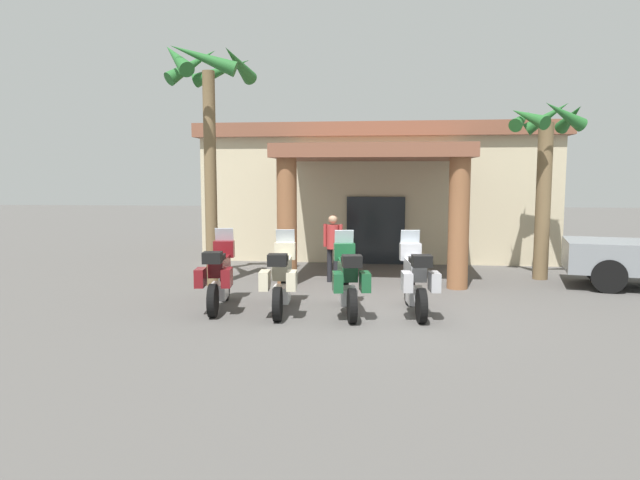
{
  "coord_description": "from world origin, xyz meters",
  "views": [
    {
      "loc": [
        -0.14,
        -11.79,
        2.76
      ],
      "look_at": [
        -1.37,
        2.2,
        1.2
      ],
      "focal_mm": 32.76,
      "sensor_mm": 36.0,
      "label": 1
    }
  ],
  "objects_px": {
    "pedestrian": "(333,243)",
    "palm_tree_near_portico": "(545,154)",
    "motorcycle_green": "(348,279)",
    "motorcycle_maroon": "(219,275)",
    "motel_building": "(378,190)",
    "motorcycle_silver": "(416,279)",
    "motorcycle_cream": "(281,278)",
    "palm_tree_roadside": "(208,101)"
  },
  "relations": [
    {
      "from": "motorcycle_silver",
      "to": "palm_tree_near_portico",
      "type": "height_order",
      "value": "palm_tree_near_portico"
    },
    {
      "from": "motorcycle_cream",
      "to": "motorcycle_silver",
      "type": "relative_size",
      "value": 1.0
    },
    {
      "from": "motorcycle_maroon",
      "to": "motorcycle_cream",
      "type": "xyz_separation_m",
      "value": [
        1.34,
        -0.2,
        0.0
      ]
    },
    {
      "from": "motorcycle_maroon",
      "to": "palm_tree_roadside",
      "type": "bearing_deg",
      "value": 13.2
    },
    {
      "from": "motel_building",
      "to": "palm_tree_roadside",
      "type": "xyz_separation_m",
      "value": [
        -4.22,
        -6.71,
        2.31
      ]
    },
    {
      "from": "motorcycle_green",
      "to": "pedestrian",
      "type": "xyz_separation_m",
      "value": [
        -0.53,
        3.45,
        0.33
      ]
    },
    {
      "from": "pedestrian",
      "to": "palm_tree_near_portico",
      "type": "xyz_separation_m",
      "value": [
        5.49,
        0.95,
        2.29
      ]
    },
    {
      "from": "motorcycle_maroon",
      "to": "palm_tree_near_portico",
      "type": "distance_m",
      "value": 9.1
    },
    {
      "from": "motorcycle_maroon",
      "to": "motorcycle_silver",
      "type": "xyz_separation_m",
      "value": [
        4.03,
        -0.09,
        0.0
      ]
    },
    {
      "from": "motel_building",
      "to": "motorcycle_green",
      "type": "height_order",
      "value": "motel_building"
    },
    {
      "from": "motorcycle_silver",
      "to": "motel_building",
      "type": "bearing_deg",
      "value": -0.49
    },
    {
      "from": "motorcycle_maroon",
      "to": "motorcycle_green",
      "type": "bearing_deg",
      "value": -100.45
    },
    {
      "from": "palm_tree_roadside",
      "to": "motorcycle_maroon",
      "type": "bearing_deg",
      "value": -71.09
    },
    {
      "from": "motel_building",
      "to": "motorcycle_maroon",
      "type": "relative_size",
      "value": 5.36
    },
    {
      "from": "motorcycle_maroon",
      "to": "pedestrian",
      "type": "distance_m",
      "value": 3.89
    },
    {
      "from": "motorcycle_maroon",
      "to": "motorcycle_silver",
      "type": "bearing_deg",
      "value": -97.03
    },
    {
      "from": "motorcycle_cream",
      "to": "palm_tree_near_portico",
      "type": "distance_m",
      "value": 8.1
    },
    {
      "from": "pedestrian",
      "to": "palm_tree_roadside",
      "type": "height_order",
      "value": "palm_tree_roadside"
    },
    {
      "from": "pedestrian",
      "to": "palm_tree_roadside",
      "type": "bearing_deg",
      "value": -56.89
    },
    {
      "from": "palm_tree_roadside",
      "to": "palm_tree_near_portico",
      "type": "bearing_deg",
      "value": 11.38
    },
    {
      "from": "motorcycle_maroon",
      "to": "motorcycle_silver",
      "type": "height_order",
      "value": "same"
    },
    {
      "from": "motel_building",
      "to": "pedestrian",
      "type": "xyz_separation_m",
      "value": [
        -1.22,
        -5.95,
        -1.22
      ]
    },
    {
      "from": "motel_building",
      "to": "palm_tree_near_portico",
      "type": "relative_size",
      "value": 2.46
    },
    {
      "from": "palm_tree_near_portico",
      "to": "palm_tree_roadside",
      "type": "height_order",
      "value": "palm_tree_roadside"
    },
    {
      "from": "motorcycle_maroon",
      "to": "motorcycle_cream",
      "type": "height_order",
      "value": "same"
    },
    {
      "from": "motorcycle_cream",
      "to": "palm_tree_roadside",
      "type": "height_order",
      "value": "palm_tree_roadside"
    },
    {
      "from": "motel_building",
      "to": "motorcycle_cream",
      "type": "xyz_separation_m",
      "value": [
        -2.03,
        -9.38,
        -1.55
      ]
    },
    {
      "from": "motorcycle_silver",
      "to": "pedestrian",
      "type": "relative_size",
      "value": 1.26
    },
    {
      "from": "motorcycle_maroon",
      "to": "palm_tree_near_portico",
      "type": "xyz_separation_m",
      "value": [
        7.65,
        4.17,
        2.61
      ]
    },
    {
      "from": "motorcycle_green",
      "to": "palm_tree_roadside",
      "type": "bearing_deg",
      "value": 44.54
    },
    {
      "from": "motorcycle_cream",
      "to": "pedestrian",
      "type": "xyz_separation_m",
      "value": [
        0.81,
        3.42,
        0.33
      ]
    },
    {
      "from": "motorcycle_green",
      "to": "motel_building",
      "type": "bearing_deg",
      "value": -12.37
    },
    {
      "from": "motorcycle_green",
      "to": "palm_tree_roadside",
      "type": "height_order",
      "value": "palm_tree_roadside"
    },
    {
      "from": "motorcycle_green",
      "to": "pedestrian",
      "type": "distance_m",
      "value": 3.5
    },
    {
      "from": "motorcycle_silver",
      "to": "pedestrian",
      "type": "height_order",
      "value": "pedestrian"
    },
    {
      "from": "pedestrian",
      "to": "motorcycle_green",
      "type": "bearing_deg",
      "value": 27.63
    },
    {
      "from": "motorcycle_cream",
      "to": "motorcycle_green",
      "type": "bearing_deg",
      "value": -93.97
    },
    {
      "from": "motorcycle_green",
      "to": "palm_tree_near_portico",
      "type": "relative_size",
      "value": 0.46
    },
    {
      "from": "motorcycle_green",
      "to": "palm_tree_near_portico",
      "type": "xyz_separation_m",
      "value": [
        4.96,
        4.4,
        2.61
      ]
    },
    {
      "from": "motorcycle_maroon",
      "to": "palm_tree_near_portico",
      "type": "relative_size",
      "value": 0.46
    },
    {
      "from": "motel_building",
      "to": "motorcycle_maroon",
      "type": "xyz_separation_m",
      "value": [
        -3.37,
        -9.18,
        -1.55
      ]
    },
    {
      "from": "motorcycle_cream",
      "to": "pedestrian",
      "type": "distance_m",
      "value": 3.53
    }
  ]
}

